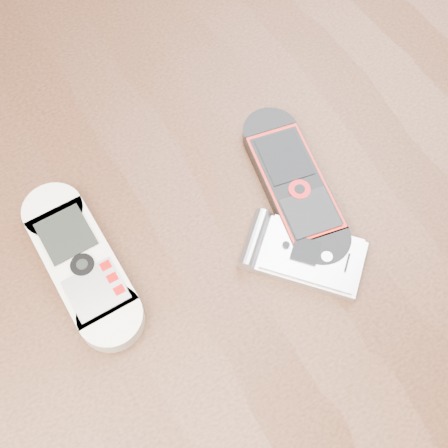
# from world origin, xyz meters

# --- Properties ---
(ground) EXTENTS (4.00, 4.00, 0.00)m
(ground) POSITION_xyz_m (0.00, 0.00, 0.00)
(ground) COLOR #472B19
(ground) RESTS_ON ground
(table) EXTENTS (1.20, 0.80, 0.75)m
(table) POSITION_xyz_m (0.00, 0.00, 0.64)
(table) COLOR black
(table) RESTS_ON ground
(nokia_white) EXTENTS (0.06, 0.17, 0.02)m
(nokia_white) POSITION_xyz_m (-0.12, 0.03, 0.76)
(nokia_white) COLOR silver
(nokia_white) RESTS_ON table
(nokia_black_red) EXTENTS (0.08, 0.18, 0.02)m
(nokia_black_red) POSITION_xyz_m (0.08, 0.00, 0.76)
(nokia_black_red) COLOR black
(nokia_black_red) RESTS_ON table
(motorola_razr) EXTENTS (0.11, 0.12, 0.02)m
(motorola_razr) POSITION_xyz_m (0.05, -0.06, 0.76)
(motorola_razr) COLOR #B9B8BD
(motorola_razr) RESTS_ON table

